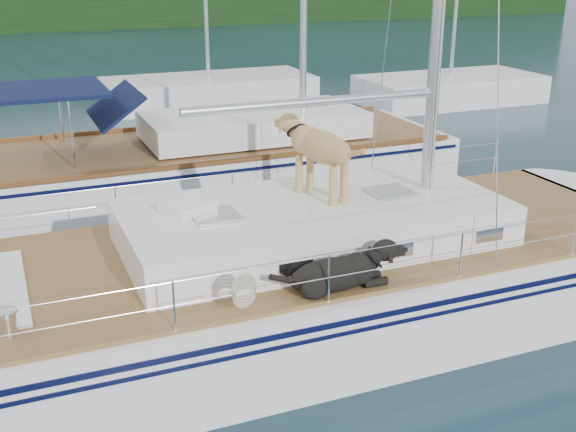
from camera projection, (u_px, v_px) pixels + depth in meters
name	position (u px, v px, depth m)	size (l,w,h in m)	color
ground	(261.00, 331.00, 10.20)	(120.00, 120.00, 0.00)	black
shore_bank	(29.00, 20.00, 50.11)	(92.00, 1.00, 1.20)	#595147
main_sailboat	(267.00, 286.00, 10.00)	(12.00, 3.80, 14.01)	white
neighbor_sailboat	(208.00, 165.00, 15.95)	(11.00, 3.50, 13.30)	white
bg_boat_center	(209.00, 91.00, 25.37)	(7.20, 3.00, 11.65)	white
bg_boat_east	(450.00, 90.00, 25.63)	(6.40, 3.00, 11.65)	white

